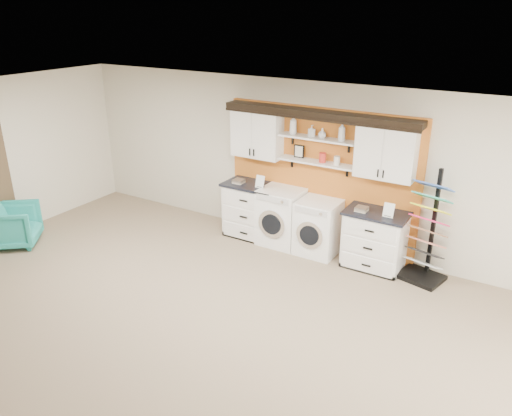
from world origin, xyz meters
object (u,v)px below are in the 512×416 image
Objects in this scene: dryer at (318,227)px; armchair at (14,225)px; base_cabinet_right at (375,240)px; washer at (281,217)px; sample_rack at (426,246)px; base_cabinet_left at (253,210)px.

armchair is (-4.66, -2.46, -0.11)m from dryer.
armchair is at bearing -156.34° from base_cabinet_right.
base_cabinet_right is 1.68m from washer.
washer is at bearing -97.58° from armchair.
dryer is at bearing -165.22° from sample_rack.
base_cabinet_left is 1.29× the size of armchair.
washer is at bearing -179.89° from base_cabinet_right.
washer is 4.66m from armchair.
base_cabinet_right is 1.04× the size of dryer.
base_cabinet_right is 0.56× the size of sample_rack.
base_cabinet_left reaches higher than armchair.
washer is 1.07× the size of dryer.
base_cabinet_left reaches higher than dryer.
base_cabinet_left is at bearing -180.00° from base_cabinet_right.
base_cabinet_left is 2.26m from base_cabinet_right.
base_cabinet_right is 1.23× the size of armchair.
base_cabinet_left is at bearing -165.83° from sample_rack.
sample_rack reaches higher than dryer.
armchair is (-6.41, -2.50, -0.18)m from sample_rack.
sample_rack is (2.46, 0.04, 0.04)m from washer.
base_cabinet_left is 1.29m from dryer.
sample_rack is 6.88m from armchair.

